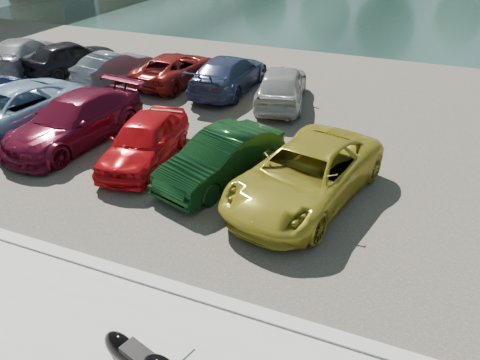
% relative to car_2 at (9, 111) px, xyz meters
% --- Properties ---
extents(kerb, '(60.00, 0.30, 0.14)m').
position_rel_car_2_xyz_m(kerb, '(8.58, -4.55, -0.69)').
color(kerb, beige).
rests_on(kerb, ground).
extents(parking_lot, '(60.00, 18.00, 0.04)m').
position_rel_car_2_xyz_m(parking_lot, '(8.58, 4.45, -0.74)').
color(parking_lot, '#453F38').
rests_on(parking_lot, ground).
extents(car_2, '(3.27, 5.55, 1.45)m').
position_rel_car_2_xyz_m(car_2, '(0.00, 0.00, 0.00)').
color(car_2, '#92B6D4').
rests_on(car_2, parking_lot).
extents(car_3, '(2.53, 5.17, 1.45)m').
position_rel_car_2_xyz_m(car_3, '(2.50, 0.19, -0.00)').
color(car_3, maroon).
rests_on(car_3, parking_lot).
extents(car_4, '(2.21, 4.20, 1.36)m').
position_rel_car_2_xyz_m(car_4, '(5.25, -0.15, -0.04)').
color(car_4, red).
rests_on(car_4, parking_lot).
extents(car_5, '(2.51, 4.28, 1.33)m').
position_rel_car_2_xyz_m(car_5, '(7.74, -0.27, -0.06)').
color(car_5, black).
rests_on(car_5, parking_lot).
extents(car_6, '(3.47, 5.60, 1.45)m').
position_rel_car_2_xyz_m(car_6, '(10.09, -0.37, -0.00)').
color(car_6, gold).
rests_on(car_6, parking_lot).
extents(car_7, '(3.43, 5.18, 1.39)m').
position_rel_car_2_xyz_m(car_7, '(-4.77, 5.46, -0.03)').
color(car_7, gray).
rests_on(car_7, parking_lot).
extents(car_8, '(2.90, 4.51, 1.43)m').
position_rel_car_2_xyz_m(car_8, '(-2.44, 5.87, -0.01)').
color(car_8, black).
rests_on(car_8, parking_lot).
extents(car_9, '(1.99, 3.89, 1.22)m').
position_rel_car_2_xyz_m(car_9, '(0.05, 5.67, -0.11)').
color(car_9, slate).
rests_on(car_9, parking_lot).
extents(car_10, '(2.32, 4.56, 1.23)m').
position_rel_car_2_xyz_m(car_10, '(2.59, 6.41, -0.11)').
color(car_10, maroon).
rests_on(car_10, parking_lot).
extents(car_11, '(1.99, 4.81, 1.39)m').
position_rel_car_2_xyz_m(car_11, '(5.05, 6.39, -0.03)').
color(car_11, navy).
rests_on(car_11, parking_lot).
extents(car_12, '(2.60, 4.58, 1.47)m').
position_rel_car_2_xyz_m(car_12, '(7.46, 5.78, 0.01)').
color(car_12, '#AAA9A5').
rests_on(car_12, parking_lot).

